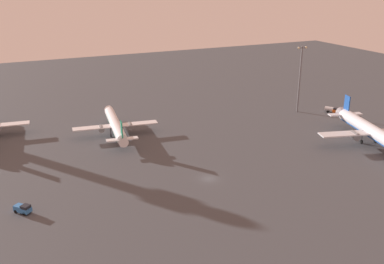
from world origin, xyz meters
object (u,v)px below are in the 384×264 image
Objects in this scene: fuel_truck at (333,110)px; apron_light_central at (300,75)px; airplane_near_gate at (373,132)px; cargo_loader at (23,209)px; airplane_taxiway_distant at (115,125)px.

apron_light_central is (-12.54, 7.49, 13.98)m from fuel_truck.
airplane_near_gate is 7.27× the size of fuel_truck.
cargo_loader is at bearing -19.87° from fuel_truck.
airplane_taxiway_distant reaches higher than cargo_loader.
airplane_taxiway_distant is 1.41× the size of apron_light_central.
apron_light_central reaches higher than cargo_loader.
fuel_truck is (88.42, -11.27, -2.33)m from airplane_taxiway_distant.
cargo_loader is at bearing -120.78° from airplane_taxiway_distant.
airplane_near_gate reaches higher than fuel_truck.
airplane_near_gate is at bearing -91.70° from apron_light_central.
apron_light_central is at bearing -76.36° from airplane_near_gate.
airplane_taxiway_distant is 76.87m from apron_light_central.
fuel_truck is at bearing 0.16° from airplane_taxiway_distant.
airplane_taxiway_distant reaches higher than fuel_truck.
airplane_taxiway_distant is at bearing -42.09° from fuel_truck.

